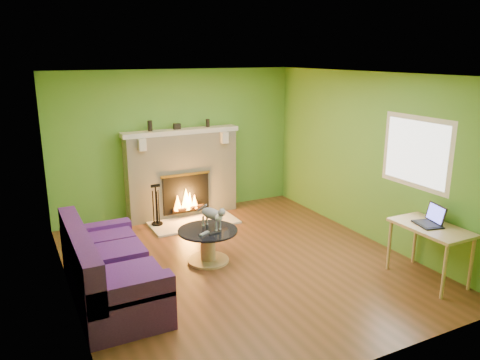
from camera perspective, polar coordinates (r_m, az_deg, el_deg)
The scene contains 22 objects.
floor at distance 6.69m, azimuth 0.07°, elevation -10.09°, with size 5.00×5.00×0.00m, color brown.
ceiling at distance 6.06m, azimuth 0.08°, elevation 12.75°, with size 5.00×5.00×0.00m, color white.
wall_back at distance 8.50m, azimuth -7.62°, elevation 4.49°, with size 5.00×5.00×0.00m, color #559430.
wall_front at distance 4.28m, azimuth 15.56°, elevation -6.72°, with size 5.00×5.00×0.00m, color #559430.
wall_left at distance 5.63m, azimuth -20.78°, elevation -1.88°, with size 5.00×5.00×0.00m, color #559430.
wall_right at distance 7.52m, azimuth 15.56°, elevation 2.66°, with size 5.00×5.00×0.00m, color #559430.
window_frame at distance 6.84m, azimuth 20.69°, elevation 3.18°, with size 1.20×1.20×0.00m, color silver.
window_pane at distance 6.83m, azimuth 20.65°, elevation 3.17°, with size 1.06×1.06×0.00m, color white.
fireplace at distance 8.44m, azimuth -7.08°, elevation 0.76°, with size 2.10×0.46×1.58m.
hearth at distance 8.21m, azimuth -5.67°, elevation -5.16°, with size 1.50×0.75×0.03m, color beige.
mantel at distance 8.27m, azimuth -7.20°, elevation 5.89°, with size 2.10×0.28×0.08m, color beige.
sofa at distance 5.89m, azimuth -15.89°, elevation -10.64°, with size 0.91×2.02×0.91m.
coffee_table at distance 6.66m, azimuth -3.93°, elevation -7.70°, with size 0.84×0.84×0.47m.
desk at distance 6.47m, azimuth 22.25°, elevation -5.97°, with size 0.58×1.00×0.74m.
cat at distance 6.59m, azimuth -3.51°, elevation -4.43°, with size 0.20×0.55×0.35m, color slate, non-canonical shape.
remote_silver at distance 6.44m, azimuth -4.36°, elevation -6.50°, with size 0.17×0.04×0.02m, color gray.
remote_black at distance 6.43m, azimuth -3.16°, elevation -6.51°, with size 0.16×0.04×0.02m, color black.
laptop at distance 6.42m, azimuth 21.99°, elevation -4.04°, with size 0.30×0.34×0.26m, color black, non-canonical shape.
fire_tools at distance 8.04m, azimuth -10.17°, elevation -2.96°, with size 0.19×0.19×0.72m, color black, non-canonical shape.
mantel_vase_left at distance 8.11m, azimuth -10.92°, elevation 6.49°, with size 0.08×0.08×0.18m, color black.
mantel_vase_right at distance 8.47m, azimuth -3.96°, elevation 6.95°, with size 0.07×0.07×0.14m, color black.
mantel_box at distance 8.26m, azimuth -7.69°, elevation 6.50°, with size 0.12×0.08×0.10m, color black.
Camera 1 is at (-2.75, -5.39, 2.86)m, focal length 35.00 mm.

